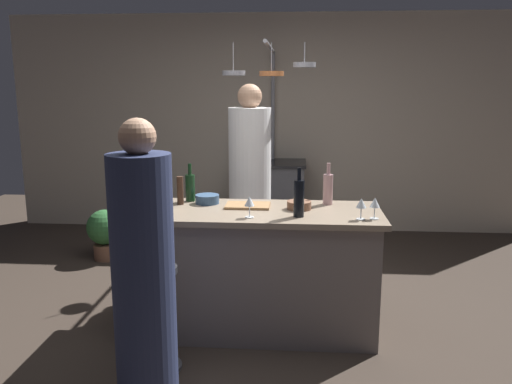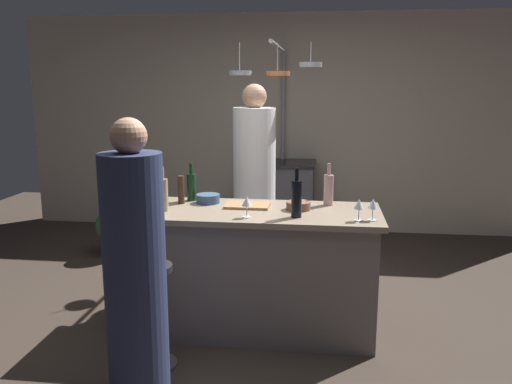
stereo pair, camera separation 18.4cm
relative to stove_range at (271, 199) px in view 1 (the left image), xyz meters
The scene contains 20 objects.
ground_plane 2.49m from the stove_range, 90.00° to the right, with size 9.00×9.00×0.00m, color #382D26.
back_wall 0.94m from the stove_range, 90.00° to the left, with size 6.40×0.16×2.60m, color #BCAD99.
kitchen_island 2.45m from the stove_range, 90.00° to the right, with size 1.80×0.72×0.90m.
stove_range is the anchor object (origin of this frame).
chef 1.52m from the stove_range, 94.69° to the right, with size 0.38×0.38×1.78m.
bar_stool_left 3.12m from the stove_range, 100.23° to the right, with size 0.28×0.28×0.68m.
guest_left 3.49m from the stove_range, 98.59° to the right, with size 0.34×0.34×1.61m.
overhead_pot_rack 1.35m from the stove_range, 88.62° to the right, with size 0.86×1.57×2.17m.
potted_plant 1.95m from the stove_range, 149.08° to the right, with size 0.36×0.36×0.52m.
cutting_board 2.40m from the stove_range, 91.36° to the right, with size 0.32×0.22×0.02m, color #997047.
pepper_mill 2.44m from the stove_range, 103.66° to the right, with size 0.05×0.05×0.21m, color #382319.
wine_bottle_red 2.32m from the stove_range, 103.10° to the right, with size 0.07×0.07×0.29m.
wine_bottle_dark 2.70m from the stove_range, 83.18° to the right, with size 0.07×0.07×0.33m.
wine_bottle_white 2.70m from the stove_range, 103.69° to the right, with size 0.07×0.07×0.31m.
wine_bottle_rose 2.36m from the stove_range, 76.63° to the right, with size 0.07×0.07×0.31m.
wine_glass_by_chef 2.82m from the stove_range, 74.85° to the right, with size 0.07×0.07×0.15m.
wine_glass_near_left_guest 2.73m from the stove_range, 90.31° to the right, with size 0.07×0.07×0.15m.
wine_glass_near_right_guest 2.82m from the stove_range, 72.91° to the right, with size 0.07×0.07×0.15m.
mixing_bowl_wooden 2.47m from the stove_range, 82.48° to the right, with size 0.17×0.17×0.06m, color brown.
mixing_bowl_blue 2.35m from the stove_range, 99.23° to the right, with size 0.18×0.18×0.07m, color #334C6B.
Camera 1 is at (0.30, -3.63, 1.77)m, focal length 36.99 mm.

